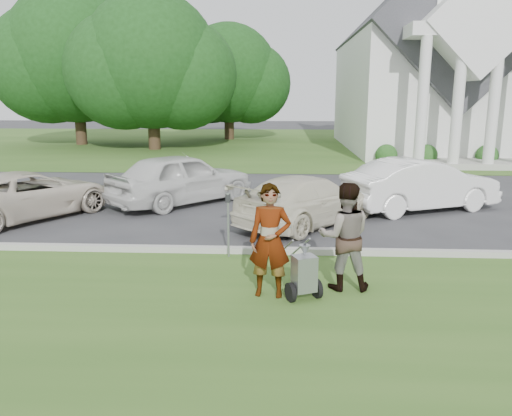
# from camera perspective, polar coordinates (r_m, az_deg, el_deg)

# --- Properties ---
(ground) EXTENTS (120.00, 120.00, 0.00)m
(ground) POSITION_cam_1_polar(r_m,az_deg,el_deg) (10.43, 1.75, -6.23)
(ground) COLOR #333335
(ground) RESTS_ON ground
(grass_strip) EXTENTS (80.00, 7.00, 0.01)m
(grass_strip) POSITION_cam_1_polar(r_m,az_deg,el_deg) (7.65, 1.24, -13.49)
(grass_strip) COLOR #355A1F
(grass_strip) RESTS_ON ground
(church_lawn) EXTENTS (80.00, 30.00, 0.01)m
(church_lawn) POSITION_cam_1_polar(r_m,az_deg,el_deg) (37.02, 2.67, 7.45)
(church_lawn) COLOR #355A1F
(church_lawn) RESTS_ON ground
(curb) EXTENTS (80.00, 0.18, 0.15)m
(curb) POSITION_cam_1_polar(r_m,az_deg,el_deg) (10.93, 1.81, -4.92)
(curb) COLOR #9E9E93
(curb) RESTS_ON ground
(church) EXTENTS (9.19, 19.00, 24.10)m
(church) POSITION_cam_1_polar(r_m,az_deg,el_deg) (34.23, 18.64, 16.35)
(church) COLOR white
(church) RESTS_ON ground
(tree_left) EXTENTS (10.63, 8.40, 9.71)m
(tree_left) POSITION_cam_1_polar(r_m,az_deg,el_deg) (32.94, -11.90, 15.44)
(tree_left) COLOR #332316
(tree_left) RESTS_ON ground
(tree_far) EXTENTS (11.64, 9.20, 10.73)m
(tree_far) POSITION_cam_1_polar(r_m,az_deg,el_deg) (37.71, -19.93, 15.48)
(tree_far) COLOR #332316
(tree_far) RESTS_ON ground
(tree_back) EXTENTS (9.61, 7.60, 8.89)m
(tree_back) POSITION_cam_1_polar(r_m,az_deg,el_deg) (40.09, -3.16, 14.60)
(tree_back) COLOR #332316
(tree_back) RESTS_ON ground
(striping_cart) EXTENTS (0.87, 1.21, 1.05)m
(striping_cart) POSITION_cam_1_polar(r_m,az_deg,el_deg) (8.48, 5.48, -7.57)
(striping_cart) COLOR black
(striping_cart) RESTS_ON ground
(person_left) EXTENTS (0.76, 0.54, 1.95)m
(person_left) POSITION_cam_1_polar(r_m,az_deg,el_deg) (8.44, 1.61, -3.86)
(person_left) COLOR #999999
(person_left) RESTS_ON ground
(person_right) EXTENTS (0.93, 0.73, 1.92)m
(person_right) POSITION_cam_1_polar(r_m,az_deg,el_deg) (8.90, 10.09, -3.31)
(person_right) COLOR #999999
(person_right) RESTS_ON ground
(parking_meter_near) EXTENTS (0.10, 0.09, 1.40)m
(parking_meter_near) POSITION_cam_1_polar(r_m,az_deg,el_deg) (10.51, -3.19, -1.07)
(parking_meter_near) COLOR gray
(parking_meter_near) RESTS_ON ground
(car_a) EXTENTS (4.39, 5.23, 1.33)m
(car_a) POSITION_cam_1_polar(r_m,az_deg,el_deg) (15.45, -24.57, 1.41)
(car_a) COLOR beige
(car_a) RESTS_ON ground
(car_b) EXTENTS (4.69, 4.85, 1.64)m
(car_b) POSITION_cam_1_polar(r_m,az_deg,el_deg) (16.06, -8.49, 3.38)
(car_b) COLOR silver
(car_b) RESTS_ON ground
(car_c) EXTENTS (4.40, 4.66, 1.33)m
(car_c) POSITION_cam_1_polar(r_m,az_deg,el_deg) (13.37, 5.92, 0.89)
(car_c) COLOR beige
(car_c) RESTS_ON ground
(car_d) EXTENTS (4.99, 3.36, 1.56)m
(car_d) POSITION_cam_1_polar(r_m,az_deg,el_deg) (15.75, 18.31, 2.54)
(car_d) COLOR white
(car_d) RESTS_ON ground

